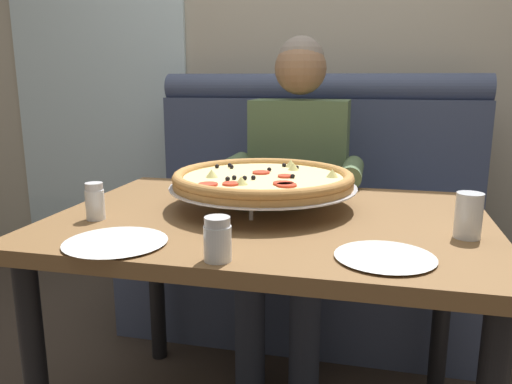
{
  "coord_description": "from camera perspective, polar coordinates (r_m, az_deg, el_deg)",
  "views": [
    {
      "loc": [
        0.28,
        -1.35,
        1.11
      ],
      "look_at": [
        -0.05,
        0.03,
        0.79
      ],
      "focal_mm": 35.29,
      "sensor_mm": 36.0,
      "label": 1
    }
  ],
  "objects": [
    {
      "name": "dining_table",
      "position": [
        1.45,
        1.61,
        -6.05
      ],
      "size": [
        1.21,
        0.87,
        0.73
      ],
      "color": "brown",
      "rests_on": "ground_plane"
    },
    {
      "name": "booth_bench",
      "position": [
        2.38,
        6.08,
        -4.66
      ],
      "size": [
        1.57,
        0.78,
        1.13
      ],
      "color": "#424C6B",
      "rests_on": "ground_plane"
    },
    {
      "name": "window_panel",
      "position": [
        3.2,
        -17.8,
        17.44
      ],
      "size": [
        1.1,
        0.02,
        2.8
      ],
      "primitive_type": "cube",
      "color": "white",
      "rests_on": "ground_plane"
    },
    {
      "name": "patio_chair",
      "position": [
        3.71,
        -9.01,
        3.57
      ],
      "size": [
        0.43,
        0.42,
        0.86
      ],
      "color": "black",
      "rests_on": "ground_plane"
    },
    {
      "name": "drinking_glass",
      "position": [
        1.32,
        22.93,
        -2.71
      ],
      "size": [
        0.06,
        0.06,
        0.11
      ],
      "color": "silver",
      "rests_on": "dining_table"
    },
    {
      "name": "pizza",
      "position": [
        1.5,
        0.8,
        1.41
      ],
      "size": [
        0.56,
        0.56,
        0.12
      ],
      "color": "silver",
      "rests_on": "dining_table"
    },
    {
      "name": "plate_near_right",
      "position": [
        1.23,
        -15.64,
        -5.23
      ],
      "size": [
        0.24,
        0.24,
        0.02
      ],
      "color": "white",
      "rests_on": "dining_table"
    },
    {
      "name": "diner_main",
      "position": [
        2.05,
        4.47,
        1.54
      ],
      "size": [
        0.54,
        0.64,
        1.27
      ],
      "color": "#2D3342",
      "rests_on": "ground_plane"
    },
    {
      "name": "back_wall_with_window",
      "position": [
        2.85,
        8.16,
        18.54
      ],
      "size": [
        6.0,
        0.12,
        2.8
      ],
      "primitive_type": "cube",
      "color": "#BCB29E",
      "rests_on": "ground_plane"
    },
    {
      "name": "shaker_oregano",
      "position": [
        1.44,
        -17.77,
        -1.31
      ],
      "size": [
        0.05,
        0.05,
        0.1
      ],
      "color": "white",
      "rests_on": "dining_table"
    },
    {
      "name": "plate_near_left",
      "position": [
        1.12,
        14.42,
        -6.85
      ],
      "size": [
        0.22,
        0.22,
        0.02
      ],
      "color": "white",
      "rests_on": "dining_table"
    },
    {
      "name": "shaker_parmesan",
      "position": [
        1.07,
        -4.38,
        -5.7
      ],
      "size": [
        0.06,
        0.06,
        0.1
      ],
      "color": "white",
      "rests_on": "dining_table"
    }
  ]
}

